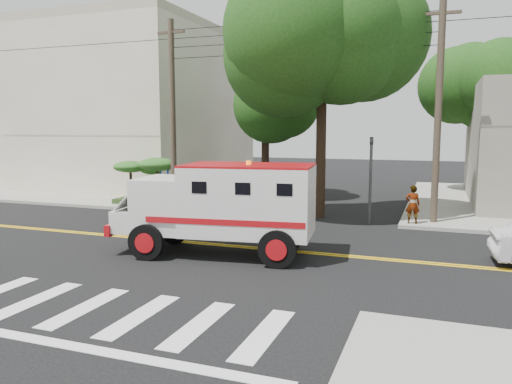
% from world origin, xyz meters
% --- Properties ---
extents(ground, '(100.00, 100.00, 0.00)m').
position_xyz_m(ground, '(0.00, 0.00, 0.00)').
color(ground, black).
rests_on(ground, ground).
extents(sidewalk_nw, '(17.00, 17.00, 0.15)m').
position_xyz_m(sidewalk_nw, '(-13.50, 13.50, 0.07)').
color(sidewalk_nw, gray).
rests_on(sidewalk_nw, ground).
extents(building_left, '(16.00, 14.00, 10.00)m').
position_xyz_m(building_left, '(-15.50, 15.00, 5.15)').
color(building_left, '#BFB69D').
rests_on(building_left, sidewalk_nw).
extents(utility_pole_left, '(0.28, 0.28, 9.00)m').
position_xyz_m(utility_pole_left, '(-5.60, 6.00, 4.50)').
color(utility_pole_left, '#382D23').
rests_on(utility_pole_left, ground).
extents(utility_pole_right, '(0.28, 0.28, 9.00)m').
position_xyz_m(utility_pole_right, '(6.30, 6.20, 4.50)').
color(utility_pole_right, '#382D23').
rests_on(utility_pole_right, ground).
extents(tree_main, '(6.08, 5.70, 9.85)m').
position_xyz_m(tree_main, '(1.94, 6.21, 7.20)').
color(tree_main, black).
rests_on(tree_main, ground).
extents(tree_left, '(4.48, 4.20, 7.70)m').
position_xyz_m(tree_left, '(-2.68, 11.79, 5.73)').
color(tree_left, black).
rests_on(tree_left, ground).
extents(tree_right, '(4.80, 4.50, 8.20)m').
position_xyz_m(tree_right, '(8.84, 15.77, 6.09)').
color(tree_right, black).
rests_on(tree_right, ground).
extents(traffic_signal, '(0.15, 0.18, 3.60)m').
position_xyz_m(traffic_signal, '(3.80, 5.60, 2.23)').
color(traffic_signal, '#3F3F42').
rests_on(traffic_signal, ground).
extents(accessibility_sign, '(0.45, 0.10, 2.02)m').
position_xyz_m(accessibility_sign, '(-6.20, 6.17, 1.37)').
color(accessibility_sign, '#3F3F42').
rests_on(accessibility_sign, ground).
extents(palm_planter, '(3.52, 2.63, 2.36)m').
position_xyz_m(palm_planter, '(-7.44, 6.62, 1.65)').
color(palm_planter, '#1E3314').
rests_on(palm_planter, sidewalk_nw).
extents(armored_truck, '(6.52, 3.21, 2.86)m').
position_xyz_m(armored_truck, '(0.17, -1.12, 1.62)').
color(armored_truck, silver).
rests_on(armored_truck, ground).
extents(pedestrian_a, '(0.59, 0.42, 1.55)m').
position_xyz_m(pedestrian_a, '(5.50, 5.50, 0.92)').
color(pedestrian_a, gray).
rests_on(pedestrian_a, sidewalk_ne).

